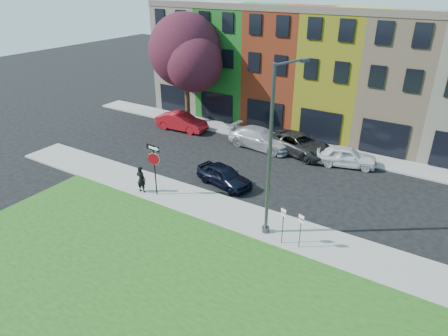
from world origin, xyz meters
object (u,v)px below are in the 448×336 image
Objects in this scene: man at (141,179)px; street_lamp at (272,154)px; stop_sign at (154,160)px; sedan_near at (224,176)px.

street_lamp is (8.72, 0.40, 3.64)m from man.
stop_sign is 4.85m from sedan_near.
street_lamp is at bearing -112.08° from sedan_near.
sedan_near is at bearing 55.72° from stop_sign.
man is at bearing 146.25° from sedan_near.
sedan_near is 0.48× the size of street_lamp.
man is 5.35m from sedan_near.
street_lamp is at bearing 176.22° from man.
stop_sign reaches higher than man.
man is at bearing -161.33° from street_lamp.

